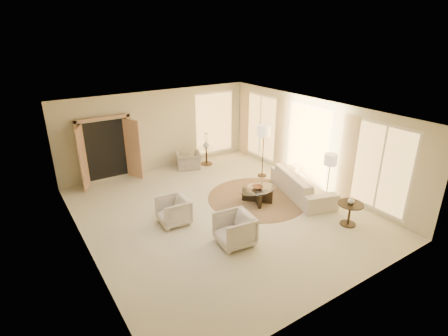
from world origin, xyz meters
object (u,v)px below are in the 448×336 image
armchair_right (235,228)px  coffee_table (257,194)px  floor_lamp_far (330,162)px  bowl (258,187)px  end_table (350,210)px  accent_chair (188,158)px  floor_lamp_near (264,133)px  armchair_left (173,210)px  side_vase (206,144)px  sofa (302,184)px  end_vase (351,201)px  side_table (206,154)px

armchair_right → coffee_table: size_ratio=0.62×
floor_lamp_far → bowl: (-1.66, 1.13, -0.80)m
end_table → floor_lamp_far: 1.52m
accent_chair → floor_lamp_near: (1.77, -2.06, 1.17)m
armchair_left → armchair_right: 1.82m
accent_chair → coffee_table: bearing=117.2°
floor_lamp_near → side_vase: floor_lamp_near is taller
accent_chair → sofa: bearing=135.9°
bowl → floor_lamp_far: bearing=-34.2°
end_table → accent_chair: bearing=105.6°
end_vase → side_vase: side_vase is taller
sofa → side_table: bearing=32.7°
coffee_table → end_vase: size_ratio=7.44×
floor_lamp_far → armchair_left: bearing=161.6°
armchair_left → end_vase: (3.75, -2.57, 0.31)m
sofa → floor_lamp_far: size_ratio=1.67×
coffee_table → side_table: side_table is taller
floor_lamp_far → bowl: size_ratio=4.91×
accent_chair → end_table: size_ratio=1.34×
coffee_table → side_vase: (0.33, 3.47, 0.50)m
accent_chair → bowl: (0.42, -3.50, 0.10)m
end_table → bowl: (-1.20, 2.29, 0.06)m
end_table → floor_lamp_near: 3.90m
side_table → side_vase: 0.38m
side_table → end_vase: 5.83m
bowl → coffee_table: bearing=0.0°
end_table → end_vase: (0.00, 0.00, 0.28)m
floor_lamp_far → bowl: 2.17m
sofa → end_table: bearing=-170.1°
end_table → side_vase: side_vase is taller
sofa → bowl: size_ratio=8.20×
accent_chair → bowl: 3.52m
coffee_table → side_table: size_ratio=2.04×
armchair_right → accent_chair: bearing=171.4°
bowl → armchair_left: bearing=173.9°
coffee_table → end_table: bearing=-62.4°
sofa → side_vase: size_ratio=10.51×
coffee_table → side_table: bearing=84.5°
floor_lamp_far → end_vase: bearing=-111.8°
end_table → floor_lamp_far: floor_lamp_far is taller
armchair_right → side_table: 5.28m
armchair_left → end_table: bearing=59.6°
sofa → bowl: bearing=92.0°
armchair_left → end_table: (3.75, -2.57, 0.03)m
armchair_right → coffee_table: bearing=134.7°
armchair_left → side_table: bearing=141.9°
armchair_left → armchair_right: bearing=29.5°
coffee_table → end_vase: (1.20, -2.29, 0.42)m
floor_lamp_near → bowl: bearing=-133.4°
coffee_table → end_table: (1.20, -2.29, 0.14)m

